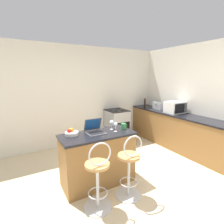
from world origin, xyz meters
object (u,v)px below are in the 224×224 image
object	(u,v)px
bar_stool_far	(129,168)
stove_range	(117,125)
microwave	(175,107)
laptop	(95,129)
wine_glass_short	(112,123)
wine_glass_tall	(116,125)
fruit_bowl	(71,133)
toaster	(159,106)
mug_green	(123,126)
bar_stool_near	(98,178)
pepper_mill	(145,102)

from	to	relation	value
bar_stool_far	stove_range	world-z (taller)	bar_stool_far
bar_stool_far	microwave	size ratio (longest dim) A/B	2.11
laptop	wine_glass_short	bearing A→B (deg)	0.45
microwave	wine_glass_tall	world-z (taller)	microwave
fruit_bowl	wine_glass_short	bearing A→B (deg)	-5.03
toaster	mug_green	size ratio (longest dim) A/B	2.99
bar_stool_far	stove_range	xyz separation A→B (m)	(1.07, 2.14, -0.03)
bar_stool_near	stove_range	bearing A→B (deg)	53.24
bar_stool_far	mug_green	distance (m)	0.78
fruit_bowl	wine_glass_short	world-z (taller)	wine_glass_short
bar_stool_near	microwave	bearing A→B (deg)	21.72
toaster	bar_stool_far	bearing A→B (deg)	-142.67
stove_range	fruit_bowl	distance (m)	2.30
laptop	toaster	xyz separation A→B (m)	(2.46, 1.03, 0.04)
microwave	bar_stool_far	bearing A→B (deg)	-153.72
wine_glass_short	pepper_mill	distance (m)	2.60
bar_stool_far	wine_glass_short	bearing A→B (deg)	84.92
wine_glass_short	mug_green	size ratio (longest dim) A/B	1.63
stove_range	mug_green	xyz separation A→B (m)	(-0.82, -1.57, 0.50)
pepper_mill	wine_glass_tall	bearing A→B (deg)	-140.63
laptop	pepper_mill	bearing A→B (deg)	33.11
stove_range	pepper_mill	size ratio (longest dim) A/B	3.48
fruit_bowl	pepper_mill	size ratio (longest dim) A/B	0.83
microwave	mug_green	world-z (taller)	microwave
laptop	toaster	size ratio (longest dim) A/B	0.97
toaster	laptop	bearing A→B (deg)	-157.32
bar_stool_near	fruit_bowl	xyz separation A→B (m)	(-0.14, 0.71, 0.46)
microwave	pepper_mill	bearing A→B (deg)	92.82
toaster	wine_glass_tall	world-z (taller)	toaster
mug_green	bar_stool_near	bearing A→B (deg)	-144.04
microwave	bar_stool_near	bearing A→B (deg)	-158.28
bar_stool_near	mug_green	bearing A→B (deg)	35.96
microwave	mug_green	size ratio (longest dim) A/B	4.58
microwave	stove_range	size ratio (longest dim) A/B	0.53
toaster	wine_glass_short	xyz separation A→B (m)	(-2.13, -1.03, 0.03)
microwave	mug_green	bearing A→B (deg)	-165.12
wine_glass_tall	pepper_mill	bearing A→B (deg)	39.37
stove_range	mug_green	distance (m)	1.84
bar_stool_far	laptop	bearing A→B (deg)	113.28
wine_glass_tall	stove_range	bearing A→B (deg)	58.06
laptop	microwave	world-z (taller)	microwave
stove_range	wine_glass_short	distance (m)	1.90
microwave	fruit_bowl	distance (m)	2.87
stove_range	mug_green	size ratio (longest dim) A/B	8.64
laptop	toaster	distance (m)	2.67
microwave	mug_green	distance (m)	2.00
microwave	wine_glass_short	distance (m)	2.17
toaster	pepper_mill	distance (m)	0.54
bar_stool_far	stove_range	distance (m)	2.39
wine_glass_short	bar_stool_near	bearing A→B (deg)	-132.11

